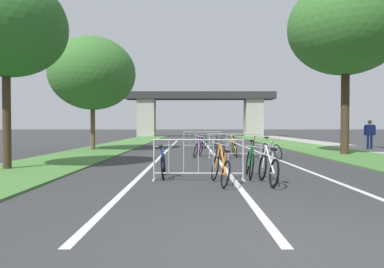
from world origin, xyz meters
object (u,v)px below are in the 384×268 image
bicycle_black_3 (217,150)px  crowd_barrier_third (201,140)px  tree_left_cypress_far (4,26)px  crowd_barrier_nearest (197,160)px  bicycle_red_0 (251,148)px  bicycle_blue_5 (162,164)px  bicycle_yellow_6 (233,148)px  tree_left_oak_mid (91,74)px  bicycle_silver_2 (270,150)px  bicycle_white_1 (267,169)px  pedestrian_with_backpack (368,132)px  tree_right_maple_mid (344,27)px  bicycle_green_7 (248,163)px  bicycle_purple_8 (197,149)px  crowd_barrier_second (234,146)px  bicycle_orange_9 (219,169)px  bicycle_teal_4 (203,142)px

bicycle_black_3 → crowd_barrier_third: bearing=83.0°
tree_left_cypress_far → bicycle_black_3: 8.92m
crowd_barrier_nearest → crowd_barrier_third: 12.67m
bicycle_red_0 → bicycle_blue_5: size_ratio=1.05×
crowd_barrier_nearest → bicycle_yellow_6: crowd_barrier_nearest is taller
tree_left_oak_mid → bicycle_silver_2: bearing=-28.9°
crowd_barrier_nearest → bicycle_white_1: crowd_barrier_nearest is taller
crowd_barrier_nearest → bicycle_yellow_6: (1.74, 6.72, -0.14)m
crowd_barrier_third → bicycle_silver_2: size_ratio=1.40×
bicycle_red_0 → bicycle_silver_2: 1.11m
bicycle_red_0 → pedestrian_with_backpack: pedestrian_with_backpack is taller
tree_right_maple_mid → bicycle_green_7: bearing=-128.8°
bicycle_black_3 → bicycle_blue_5: bearing=-120.7°
bicycle_white_1 → bicycle_green_7: bicycle_green_7 is taller
bicycle_blue_5 → pedestrian_with_backpack: 15.17m
bicycle_white_1 → bicycle_purple_8: size_ratio=1.05×
bicycle_red_0 → bicycle_blue_5: bicycle_red_0 is taller
tree_right_maple_mid → crowd_barrier_third: size_ratio=3.61×
crowd_barrier_second → crowd_barrier_third: same height
bicycle_green_7 → bicycle_orange_9: (-0.88, -1.12, -0.02)m
tree_left_cypress_far → crowd_barrier_third: size_ratio=2.61×
bicycle_red_0 → bicycle_green_7: 6.28m
bicycle_red_0 → bicycle_yellow_6: 0.81m
bicycle_white_1 → bicycle_silver_2: size_ratio=1.03×
bicycle_red_0 → bicycle_green_7: (-1.15, -6.17, 0.00)m
tree_right_maple_mid → bicycle_white_1: size_ratio=4.90×
bicycle_teal_4 → tree_right_maple_mid: bearing=131.3°
tree_left_oak_mid → bicycle_blue_5: size_ratio=3.96×
bicycle_purple_8 → bicycle_orange_9: size_ratio=0.95×
bicycle_black_3 → bicycle_blue_5: 5.68m
crowd_barrier_third → bicycle_orange_9: 13.25m
tree_left_oak_mid → bicycle_yellow_6: tree_left_oak_mid is taller
bicycle_teal_4 → bicycle_purple_8: bicycle_purple_8 is taller
crowd_barrier_nearest → tree_left_oak_mid: bearing=118.3°
bicycle_teal_4 → bicycle_white_1: bearing=85.8°
tree_right_maple_mid → crowd_barrier_nearest: tree_right_maple_mid is taller
tree_right_maple_mid → crowd_barrier_second: 7.89m
tree_left_cypress_far → pedestrian_with_backpack: tree_left_cypress_far is taller
pedestrian_with_backpack → bicycle_silver_2: bearing=51.0°
bicycle_yellow_6 → crowd_barrier_third: bearing=102.9°
crowd_barrier_third → bicycle_white_1: crowd_barrier_third is taller
crowd_barrier_second → bicycle_teal_4: size_ratio=1.34×
crowd_barrier_nearest → bicycle_red_0: size_ratio=1.37×
bicycle_silver_2 → bicycle_orange_9: 6.96m
bicycle_purple_8 → bicycle_green_7: bearing=115.6°
tree_left_oak_mid → bicycle_white_1: bearing=-56.7°
bicycle_blue_5 → bicycle_black_3: bearing=68.2°
crowd_barrier_third → bicycle_orange_9: (0.05, -13.25, -0.16)m
bicycle_green_7 → bicycle_orange_9: bicycle_green_7 is taller
tree_right_maple_mid → bicycle_red_0: (-4.60, -0.98, -5.73)m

